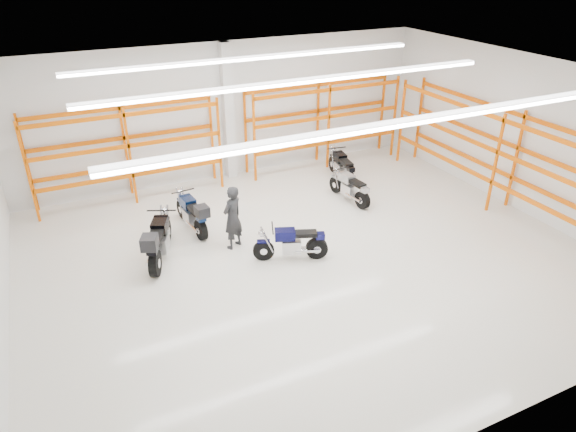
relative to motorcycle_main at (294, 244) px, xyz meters
name	(u,v)px	position (x,y,z in m)	size (l,w,h in m)	color
ground	(309,256)	(0.40, -0.07, -0.44)	(14.00, 14.00, 0.00)	beige
room_shell	(311,135)	(0.40, -0.04, 2.84)	(14.02, 12.02, 4.51)	white
motorcycle_main	(294,244)	(0.00, 0.00, 0.00)	(1.83, 0.91, 0.94)	black
motorcycle_back_a	(158,242)	(-3.12, 1.33, 0.14)	(1.21, 2.24, 1.20)	black
motorcycle_back_b	(193,215)	(-1.89, 2.51, 0.08)	(0.67, 2.10, 1.08)	black
motorcycle_back_c	(351,188)	(3.07, 2.25, 0.00)	(0.63, 1.90, 0.93)	black
motorcycle_back_d	(342,168)	(3.66, 3.77, 0.02)	(0.70, 2.00, 0.98)	black
standing_man	(233,218)	(-1.18, 1.23, 0.43)	(0.64, 0.42, 1.75)	black
structural_column	(228,113)	(0.40, 5.75, 1.81)	(0.32, 0.32, 4.50)	white
pallet_racking_back_left	(127,145)	(-3.00, 5.41, 1.35)	(5.67, 0.87, 3.00)	#E86008
pallet_racking_back_right	(323,116)	(3.80, 5.41, 1.35)	(5.67, 0.87, 3.00)	#E86008
pallet_racking_side	(508,152)	(6.88, -0.07, 1.37)	(0.87, 9.07, 3.00)	#E86008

